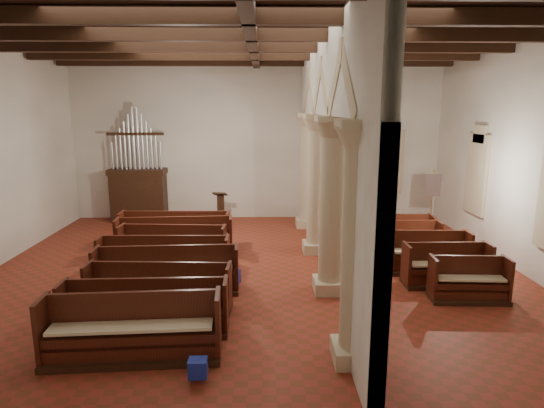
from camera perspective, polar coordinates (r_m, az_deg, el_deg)
The scene contains 31 objects.
floor at distance 12.29m, azimuth -2.20°, elevation -8.22°, with size 14.00×14.00×0.00m, color maroon.
ceiling at distance 11.67m, azimuth -2.44°, elevation 20.64°, with size 14.00×14.00×0.00m, color black.
wall_back at distance 17.58m, azimuth -1.87°, elevation 7.91°, with size 14.00×0.02×6.00m, color white.
wall_front at distance 5.67m, azimuth -3.66°, elevation -0.63°, with size 14.00×0.02×6.00m, color white.
wall_right at distance 13.41m, azimuth 29.29°, elevation 5.15°, with size 0.02×12.00×6.00m, color white.
ceiling_beams at distance 11.64m, azimuth -2.44°, elevation 19.76°, with size 13.80×11.80×0.30m, color black, non-canonical shape.
arcade at distance 11.65m, azimuth 6.65°, elevation 8.56°, with size 0.90×11.90×6.00m.
window_right_b at distance 15.69m, azimuth 24.41°, elevation 3.42°, with size 0.03×1.00×2.20m, color #32705D.
window_back at distance 18.25m, azimuth 14.11°, elevation 5.18°, with size 1.00×0.03×2.20m, color #32705D.
pipe_organ at distance 17.92m, azimuth -16.42°, elevation 2.25°, with size 2.10×0.85×4.40m.
lectern at distance 17.10m, azimuth -6.44°, elevation -0.73°, with size 0.56×0.58×1.22m.
dossal_curtain at distance 18.01m, azimuth 9.37°, elevation 1.97°, with size 1.80×0.07×2.17m.
processional_banner at distance 16.69m, azimuth 19.37°, elevation -0.72°, with size 0.50×0.63×2.19m.
hymnal_box_a at distance 7.65m, azimuth -9.29°, elevation -19.64°, with size 0.29×0.24×0.29m, color navy.
hymnal_box_b at distance 10.31m, azimuth -7.58°, elevation -10.75°, with size 0.35×0.28×0.35m, color navy.
hymnal_box_c at distance 11.06m, azimuth -5.00°, elevation -9.10°, with size 0.34×0.28×0.34m, color navy.
tube_heater_a at distance 8.56m, azimuth -18.76°, elevation -17.17°, with size 0.10×0.10×0.95m, color white.
tube_heater_b at distance 9.38m, azimuth -14.79°, elevation -14.22°, with size 0.11×0.11×1.06m, color white.
nave_pew_0 at distance 8.43m, azimuth -17.05°, elevation -15.81°, with size 3.03×0.95×1.15m.
nave_pew_1 at distance 9.24m, azimuth -15.57°, elevation -13.41°, with size 3.15×0.79×1.05m.
nave_pew_2 at distance 10.11m, azimuth -13.98°, elevation -11.09°, with size 3.07×0.83×1.03m.
nave_pew_3 at distance 10.99m, azimuth -12.99°, elevation -9.01°, with size 3.34×0.90×1.09m.
nave_pew_4 at distance 11.90m, azimuth -13.34°, elevation -7.43°, with size 3.28×0.78×1.08m.
nave_pew_5 at distance 12.94m, azimuth -12.34°, elevation -5.79°, with size 2.97×0.90×1.07m.
nave_pew_6 at distance 13.62m, azimuth -12.06°, elevation -4.82°, with size 3.37×0.95×1.12m.
nave_pew_7 at distance 14.37m, azimuth -12.03°, elevation -3.94°, with size 3.35×0.79×1.12m.
aisle_pew_0 at distance 11.21m, azimuth 23.43°, elevation -9.42°, with size 1.73×0.75×1.00m.
aisle_pew_1 at distance 11.91m, azimuth 21.02°, elevation -7.92°, with size 2.06×0.71×1.04m.
aisle_pew_2 at distance 12.68m, azimuth 19.00°, elevation -6.49°, with size 2.11×0.77×1.09m.
aisle_pew_3 at distance 13.82m, azimuth 16.58°, elevation -4.89°, with size 1.85×0.70×1.04m.
aisle_pew_4 at distance 14.50m, azimuth 15.59°, elevation -4.04°, with size 2.04×0.71×1.04m.
Camera 1 is at (0.27, -11.53, 4.23)m, focal length 30.00 mm.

